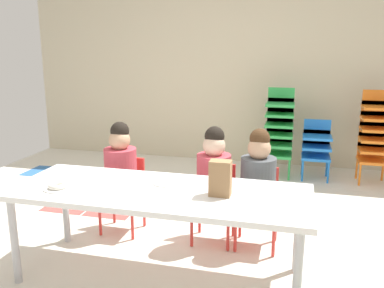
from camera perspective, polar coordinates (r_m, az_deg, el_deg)
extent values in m
cube|color=silver|center=(3.31, 0.15, -13.63)|extent=(5.78, 4.97, 0.02)
cube|color=#B24C47|center=(3.98, -11.00, -8.93)|extent=(0.43, 0.43, 0.00)
cube|color=silver|center=(4.93, 21.07, -5.20)|extent=(0.43, 0.43, 0.00)
cube|color=#336BB2|center=(5.37, -19.98, -3.63)|extent=(0.43, 0.43, 0.00)
cube|color=#B24C47|center=(4.19, -16.63, -8.14)|extent=(0.43, 0.43, 0.00)
cube|color=silver|center=(3.68, 23.32, -11.71)|extent=(0.43, 0.43, 0.00)
cube|color=beige|center=(5.40, 6.86, 11.86)|extent=(5.78, 0.10, 2.73)
cube|color=white|center=(2.62, -4.65, -6.74)|extent=(1.91, 0.72, 0.04)
cylinder|color=#B2B2B7|center=(2.90, -23.60, -12.38)|extent=(0.05, 0.05, 0.58)
cylinder|color=#B2B2B7|center=(2.36, 14.54, -17.88)|extent=(0.05, 0.05, 0.58)
cylinder|color=#B2B2B7|center=(3.35, -17.32, -8.40)|extent=(0.05, 0.05, 0.58)
cylinder|color=#B2B2B7|center=(2.89, 14.61, -11.80)|extent=(0.05, 0.05, 0.58)
cube|color=red|center=(3.41, -9.79, -7.33)|extent=(0.32, 0.30, 0.03)
cube|color=red|center=(3.49, -8.88, -4.20)|extent=(0.29, 0.02, 0.30)
cylinder|color=#BF3F4C|center=(3.34, -9.94, -3.80)|extent=(0.30, 0.30, 0.38)
sphere|color=tan|center=(3.28, -10.12, 0.55)|extent=(0.17, 0.17, 0.17)
sphere|color=black|center=(3.27, -10.08, 1.79)|extent=(0.15, 0.15, 0.15)
cylinder|color=red|center=(3.42, -12.77, -10.15)|extent=(0.02, 0.02, 0.28)
cylinder|color=red|center=(3.31, -8.37, -10.78)|extent=(0.02, 0.02, 0.28)
cylinder|color=red|center=(3.63, -10.89, -8.62)|extent=(0.02, 0.02, 0.28)
cylinder|color=red|center=(3.53, -6.72, -9.14)|extent=(0.02, 0.02, 0.28)
cube|color=red|center=(3.19, 3.00, -8.65)|extent=(0.32, 0.30, 0.03)
cube|color=red|center=(3.28, 3.56, -5.26)|extent=(0.29, 0.02, 0.30)
cylinder|color=#BF3F4C|center=(3.11, 3.05, -4.89)|extent=(0.33, 0.33, 0.38)
sphere|color=beige|center=(3.04, 3.11, -0.23)|extent=(0.17, 0.17, 0.17)
sphere|color=black|center=(3.04, 3.18, 1.10)|extent=(0.15, 0.15, 0.15)
cylinder|color=red|center=(3.16, -0.05, -11.80)|extent=(0.02, 0.02, 0.28)
cylinder|color=red|center=(3.11, 5.06, -12.30)|extent=(0.02, 0.02, 0.28)
cylinder|color=red|center=(3.39, 1.07, -9.99)|extent=(0.02, 0.02, 0.28)
cylinder|color=red|center=(3.34, 5.82, -10.42)|extent=(0.02, 0.02, 0.28)
cube|color=red|center=(3.15, 9.07, -9.12)|extent=(0.32, 0.30, 0.03)
cube|color=red|center=(3.23, 9.43, -5.67)|extent=(0.29, 0.02, 0.30)
cylinder|color=#4C5156|center=(3.07, 9.22, -5.32)|extent=(0.31, 0.31, 0.38)
sphere|color=tan|center=(3.00, 9.40, -0.61)|extent=(0.17, 0.17, 0.17)
sphere|color=#472D19|center=(2.99, 9.47, 0.75)|extent=(0.15, 0.15, 0.15)
cylinder|color=red|center=(3.10, 6.09, -12.39)|extent=(0.02, 0.02, 0.28)
cylinder|color=red|center=(3.08, 11.37, -12.79)|extent=(0.02, 0.02, 0.28)
cylinder|color=red|center=(3.34, 6.76, -10.49)|extent=(0.02, 0.02, 0.28)
cylinder|color=red|center=(3.32, 11.65, -10.84)|extent=(0.02, 0.02, 0.28)
cube|color=green|center=(4.91, 11.93, -1.51)|extent=(0.32, 0.30, 0.03)
cube|color=green|center=(5.03, 12.06, -0.12)|extent=(0.30, 0.02, 0.18)
cube|color=green|center=(4.88, 11.99, -0.15)|extent=(0.32, 0.30, 0.03)
cube|color=green|center=(5.00, 12.12, 1.22)|extent=(0.30, 0.02, 0.18)
cube|color=green|center=(4.86, 12.06, 1.23)|extent=(0.32, 0.30, 0.03)
cube|color=green|center=(4.98, 12.19, 2.57)|extent=(0.30, 0.02, 0.18)
cube|color=green|center=(4.83, 12.13, 2.62)|extent=(0.32, 0.30, 0.03)
cube|color=green|center=(4.96, 12.26, 3.93)|extent=(0.30, 0.02, 0.18)
cube|color=green|center=(4.81, 12.20, 4.02)|extent=(0.32, 0.30, 0.03)
cube|color=green|center=(4.94, 12.32, 5.30)|extent=(0.30, 0.02, 0.18)
cube|color=green|center=(4.80, 12.27, 5.44)|extent=(0.32, 0.30, 0.03)
cube|color=green|center=(4.92, 12.39, 6.69)|extent=(0.30, 0.02, 0.18)
cylinder|color=green|center=(4.83, 10.12, -3.29)|extent=(0.02, 0.02, 0.26)
cylinder|color=green|center=(4.82, 13.44, -3.48)|extent=(0.02, 0.02, 0.26)
cylinder|color=green|center=(5.08, 10.35, -2.47)|extent=(0.02, 0.02, 0.26)
cylinder|color=green|center=(5.07, 13.51, -2.66)|extent=(0.02, 0.02, 0.26)
cube|color=blue|center=(4.91, 16.93, -1.80)|extent=(0.32, 0.30, 0.03)
cube|color=blue|center=(5.03, 16.94, -0.40)|extent=(0.30, 0.02, 0.18)
cube|color=blue|center=(4.89, 17.03, -0.44)|extent=(0.32, 0.30, 0.03)
cube|color=blue|center=(5.00, 17.04, 0.93)|extent=(0.30, 0.02, 0.18)
cube|color=blue|center=(4.86, 17.12, 0.94)|extent=(0.32, 0.30, 0.03)
cube|color=blue|center=(4.98, 17.13, 2.28)|extent=(0.30, 0.02, 0.18)
cylinder|color=blue|center=(4.82, 15.22, -3.59)|extent=(0.02, 0.02, 0.26)
cylinder|color=blue|center=(4.83, 18.54, -3.77)|extent=(0.02, 0.02, 0.26)
cylinder|color=blue|center=(5.07, 15.20, -2.75)|extent=(0.02, 0.02, 0.26)
cylinder|color=blue|center=(5.08, 18.36, -2.93)|extent=(0.02, 0.02, 0.26)
cube|color=orange|center=(4.98, 23.98, -2.18)|extent=(0.32, 0.30, 0.03)
cube|color=orange|center=(5.10, 23.83, -0.79)|extent=(0.30, 0.02, 0.18)
cube|color=orange|center=(4.96, 24.11, -0.84)|extent=(0.32, 0.30, 0.03)
cube|color=orange|center=(5.07, 23.96, 0.52)|extent=(0.30, 0.02, 0.18)
cube|color=orange|center=(4.93, 24.24, 0.51)|extent=(0.32, 0.30, 0.03)
cube|color=orange|center=(5.05, 24.09, 1.85)|extent=(0.30, 0.02, 0.18)
cube|color=orange|center=(4.91, 24.37, 1.88)|extent=(0.32, 0.30, 0.03)
cube|color=orange|center=(5.03, 24.21, 3.19)|extent=(0.30, 0.02, 0.18)
cube|color=orange|center=(4.89, 24.51, 3.26)|extent=(0.32, 0.30, 0.03)
cube|color=orange|center=(5.01, 24.34, 4.54)|extent=(0.30, 0.02, 0.18)
cube|color=orange|center=(4.87, 24.64, 4.65)|extent=(0.32, 0.30, 0.03)
cube|color=orange|center=(5.00, 24.48, 5.90)|extent=(0.30, 0.02, 0.18)
cylinder|color=orange|center=(4.87, 22.45, -3.96)|extent=(0.02, 0.02, 0.26)
cylinder|color=orange|center=(5.12, 22.08, -3.12)|extent=(0.02, 0.02, 0.26)
cylinder|color=orange|center=(5.17, 25.15, -3.27)|extent=(0.02, 0.02, 0.26)
cube|color=#9E754C|center=(2.48, 3.99, -4.80)|extent=(0.13, 0.09, 0.22)
cylinder|color=white|center=(2.75, -18.25, -5.94)|extent=(0.18, 0.18, 0.01)
cylinder|color=white|center=(2.72, -3.57, -5.47)|extent=(0.18, 0.18, 0.01)
torus|color=white|center=(2.74, -18.28, -5.54)|extent=(0.12, 0.12, 0.03)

